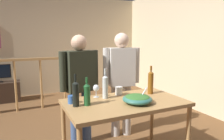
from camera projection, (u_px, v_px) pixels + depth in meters
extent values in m
cube|color=beige|center=(49.00, 45.00, 5.43)|extent=(5.16, 0.10, 2.61)
cube|color=beige|center=(182.00, 46.00, 4.56)|extent=(0.10, 4.64, 2.61)
cylinder|color=#B2844C|center=(16.00, 87.00, 4.12)|extent=(0.04, 0.04, 1.03)
cylinder|color=#B2844C|center=(41.00, 84.00, 4.33)|extent=(0.04, 0.04, 1.03)
cylinder|color=#B2844C|center=(65.00, 82.00, 4.53)|extent=(0.04, 0.04, 1.03)
cylinder|color=#B2844C|center=(86.00, 80.00, 4.74)|extent=(0.04, 0.04, 1.03)
cube|color=#B2844C|center=(14.00, 60.00, 4.04)|extent=(3.04, 0.07, 0.05)
cube|color=#B2844C|center=(86.00, 78.00, 4.73)|extent=(0.10, 0.10, 1.13)
cube|color=#B2844C|center=(125.00, 103.00, 2.31)|extent=(1.35, 0.77, 0.04)
cylinder|color=#B2844C|center=(188.00, 137.00, 2.33)|extent=(0.05, 0.05, 0.74)
cylinder|color=#B2844C|center=(64.00, 133.00, 2.41)|extent=(0.05, 0.05, 0.74)
cylinder|color=#B2844C|center=(152.00, 116.00, 2.94)|extent=(0.05, 0.05, 0.74)
ellipsoid|color=#337060|center=(137.00, 99.00, 2.23)|extent=(0.33, 0.33, 0.09)
ellipsoid|color=#38702D|center=(137.00, 97.00, 2.22)|extent=(0.27, 0.27, 0.04)
cylinder|color=silver|center=(142.00, 95.00, 2.25)|extent=(0.12, 0.01, 0.17)
cylinder|color=silver|center=(96.00, 97.00, 2.46)|extent=(0.07, 0.07, 0.01)
cylinder|color=silver|center=(96.00, 94.00, 2.46)|extent=(0.01, 0.01, 0.07)
ellipsoid|color=silver|center=(96.00, 88.00, 2.44)|extent=(0.07, 0.07, 0.08)
cylinder|color=brown|center=(151.00, 83.00, 2.60)|extent=(0.07, 0.07, 0.27)
cone|color=brown|center=(151.00, 72.00, 2.57)|extent=(0.07, 0.07, 0.03)
cylinder|color=brown|center=(151.00, 68.00, 2.57)|extent=(0.03, 0.03, 0.06)
cylinder|color=black|center=(76.00, 95.00, 2.11)|extent=(0.07, 0.07, 0.24)
cone|color=black|center=(75.00, 82.00, 2.09)|extent=(0.07, 0.07, 0.03)
cylinder|color=black|center=(75.00, 77.00, 2.08)|extent=(0.03, 0.03, 0.07)
cylinder|color=silver|center=(105.00, 88.00, 2.40)|extent=(0.07, 0.07, 0.25)
cone|color=silver|center=(105.00, 76.00, 2.38)|extent=(0.07, 0.07, 0.03)
cylinder|color=silver|center=(105.00, 72.00, 2.37)|extent=(0.03, 0.03, 0.08)
cylinder|color=#1E5628|center=(87.00, 96.00, 2.15)|extent=(0.07, 0.07, 0.21)
cone|color=#1E5628|center=(87.00, 85.00, 2.13)|extent=(0.07, 0.07, 0.03)
cylinder|color=#1E5628|center=(87.00, 80.00, 2.12)|extent=(0.03, 0.03, 0.06)
cylinder|color=#3866B2|center=(71.00, 99.00, 2.22)|extent=(0.07, 0.07, 0.09)
torus|color=#3866B2|center=(76.00, 98.00, 2.24)|extent=(0.05, 0.01, 0.05)
cylinder|color=white|center=(119.00, 91.00, 2.56)|extent=(0.09, 0.09, 0.10)
torus|color=white|center=(123.00, 90.00, 2.58)|extent=(0.05, 0.01, 0.05)
cylinder|color=#3D5684|center=(86.00, 116.00, 2.92)|extent=(0.13, 0.13, 0.77)
cylinder|color=#3D5684|center=(75.00, 119.00, 2.81)|extent=(0.13, 0.13, 0.77)
cube|color=#2D3323|center=(80.00, 71.00, 2.76)|extent=(0.42, 0.29, 0.55)
cylinder|color=#2D3323|center=(95.00, 68.00, 2.90)|extent=(0.09, 0.09, 0.52)
cylinder|color=#2D3323|center=(63.00, 72.00, 2.62)|extent=(0.09, 0.09, 0.52)
sphere|color=#D8A884|center=(79.00, 43.00, 2.71)|extent=(0.21, 0.21, 0.21)
cylinder|color=beige|center=(127.00, 110.00, 3.15)|extent=(0.13, 0.13, 0.79)
cylinder|color=beige|center=(116.00, 111.00, 3.11)|extent=(0.13, 0.13, 0.79)
cube|color=beige|center=(121.00, 67.00, 3.03)|extent=(0.41, 0.29, 0.56)
cylinder|color=beige|center=(136.00, 65.00, 3.08)|extent=(0.09, 0.09, 0.53)
cylinder|color=beige|center=(106.00, 66.00, 2.97)|extent=(0.09, 0.09, 0.53)
sphere|color=beige|center=(122.00, 40.00, 2.97)|extent=(0.22, 0.22, 0.22)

